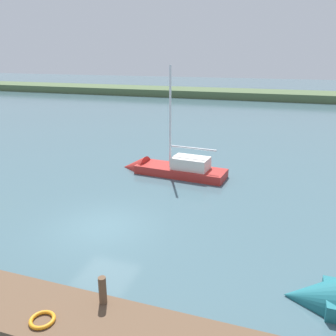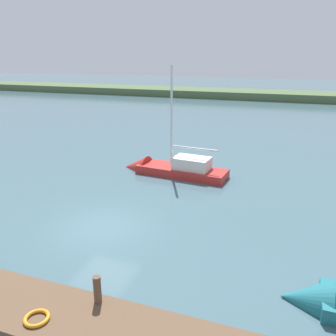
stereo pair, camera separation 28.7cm
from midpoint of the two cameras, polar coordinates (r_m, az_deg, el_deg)
name	(u,v)px [view 2 (the right image)]	position (r m, az deg, el deg)	size (l,w,h in m)	color
ground_plane	(102,226)	(15.50, -10.17, -9.33)	(200.00, 200.00, 0.00)	#42606B
far_shoreline	(249,98)	(61.64, 13.16, 11.09)	(180.00, 8.00, 2.40)	#4C603D
dock_pier	(0,305)	(11.55, -25.08, -19.60)	(27.72, 2.05, 0.64)	brown
mooring_post_near	(97,289)	(10.10, -10.63, -18.91)	(0.21, 0.21, 0.79)	brown
life_ring_buoy	(37,318)	(10.14, -19.83, -22.09)	(0.66, 0.66, 0.10)	orange
sailboat_mid_channel	(169,171)	(21.67, 0.50, -0.53)	(6.88, 2.38, 7.35)	#B22823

